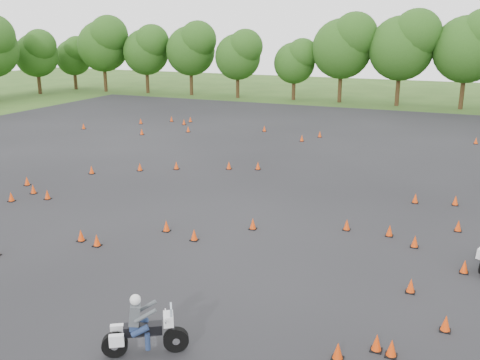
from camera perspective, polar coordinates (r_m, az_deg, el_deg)
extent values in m
plane|color=#2D5119|center=(21.91, -4.06, -5.70)|extent=(140.00, 140.00, 0.00)
plane|color=black|center=(27.08, 1.63, -1.35)|extent=(62.00, 62.00, 0.00)
cone|color=#DC3D09|center=(21.51, 18.15, -6.27)|extent=(0.26, 0.26, 0.45)
cone|color=#DC3D09|center=(16.27, 21.09, -14.10)|extent=(0.26, 0.26, 0.45)
cone|color=#DC3D09|center=(42.26, -10.44, 5.07)|extent=(0.26, 0.26, 0.45)
cone|color=#DC3D09|center=(26.77, 18.20, -1.88)|extent=(0.26, 0.26, 0.45)
cone|color=#DC3D09|center=(30.41, -21.77, -0.12)|extent=(0.26, 0.26, 0.45)
cone|color=#DC3D09|center=(42.83, -5.55, 5.41)|extent=(0.26, 0.26, 0.45)
cone|color=#DC3D09|center=(19.96, 22.82, -8.53)|extent=(0.26, 0.26, 0.45)
cone|color=#DC3D09|center=(22.55, 11.32, -4.71)|extent=(0.26, 0.26, 0.45)
cone|color=#DC3D09|center=(28.79, -21.20, -0.93)|extent=(0.26, 0.26, 0.45)
cone|color=#DC3D09|center=(31.45, -1.19, 1.56)|extent=(0.26, 0.26, 0.45)
cone|color=#DC3D09|center=(14.89, 14.37, -16.47)|extent=(0.26, 0.26, 0.45)
cone|color=#DC3D09|center=(42.94, 2.61, 5.49)|extent=(0.26, 0.26, 0.45)
cone|color=#DC3D09|center=(31.64, -6.81, 1.54)|extent=(0.26, 0.26, 0.45)
cone|color=#DC3D09|center=(21.27, -15.03, -6.26)|extent=(0.26, 0.26, 0.45)
cone|color=#DC3D09|center=(23.75, 22.26, -4.57)|extent=(0.26, 0.26, 0.45)
cone|color=#DC3D09|center=(27.92, -23.23, -1.66)|extent=(0.26, 0.26, 0.45)
cone|color=#DC3D09|center=(18.02, 17.76, -10.70)|extent=(0.26, 0.26, 0.45)
cone|color=#DC3D09|center=(14.77, 15.86, -16.88)|extent=(0.26, 0.26, 0.45)
cone|color=#DC3D09|center=(14.36, 10.39, -17.52)|extent=(0.26, 0.26, 0.45)
cone|color=#DC3D09|center=(47.36, -5.32, 6.44)|extent=(0.26, 0.26, 0.45)
cone|color=#DC3D09|center=(27.62, -19.87, -1.49)|extent=(0.26, 0.26, 0.45)
cone|color=#DC3D09|center=(27.09, 22.00, -2.05)|extent=(0.26, 0.26, 0.45)
cone|color=#DC3D09|center=(41.83, 23.87, 3.84)|extent=(0.26, 0.26, 0.45)
cone|color=#DC3D09|center=(47.05, -10.55, 6.17)|extent=(0.26, 0.26, 0.45)
cone|color=#DC3D09|center=(41.06, 8.50, 4.84)|extent=(0.26, 0.26, 0.45)
cone|color=#DC3D09|center=(22.19, -7.87, -4.89)|extent=(0.26, 0.26, 0.45)
cone|color=#DC3D09|center=(21.16, -4.92, -5.86)|extent=(0.26, 0.26, 0.45)
cone|color=#DC3D09|center=(47.83, -7.32, 6.47)|extent=(0.26, 0.26, 0.45)
cone|color=#DC3D09|center=(22.32, 15.66, -5.23)|extent=(0.26, 0.26, 0.45)
cone|color=#DC3D09|center=(21.92, -16.61, -5.70)|extent=(0.26, 0.26, 0.45)
cone|color=#DC3D09|center=(46.14, -6.00, 6.16)|extent=(0.26, 0.26, 0.45)
cone|color=#DC3D09|center=(31.37, 1.92, 1.52)|extent=(0.26, 0.26, 0.45)
cone|color=#DC3D09|center=(39.41, 6.62, 4.44)|extent=(0.26, 0.26, 0.45)
cone|color=#DC3D09|center=(22.21, 1.38, -4.72)|extent=(0.26, 0.26, 0.45)
cone|color=#DC3D09|center=(31.61, -15.56, 1.04)|extent=(0.26, 0.26, 0.45)
cone|color=#DC3D09|center=(45.75, -16.35, 5.52)|extent=(0.26, 0.26, 0.45)
cone|color=#DC3D09|center=(31.64, -10.63, 1.37)|extent=(0.26, 0.26, 0.45)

